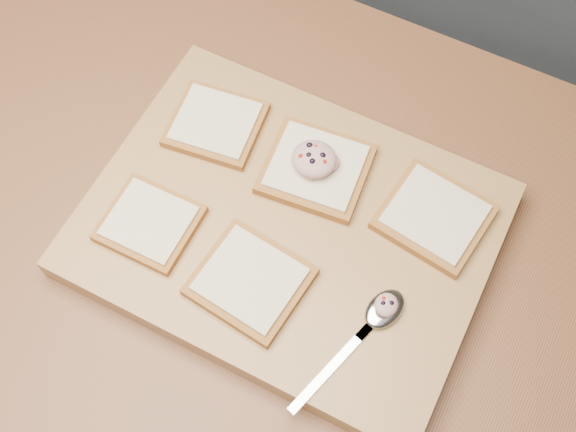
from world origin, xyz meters
name	(u,v)px	position (x,y,z in m)	size (l,w,h in m)	color
ground	(303,397)	(0.00, 0.00, 0.00)	(4.00, 4.00, 0.00)	#515459
island_counter	(308,344)	(0.00, 0.00, 0.45)	(2.00, 0.80, 0.90)	slate
cutting_board	(288,230)	(-0.04, 0.00, 0.92)	(0.50, 0.38, 0.04)	#9E6D44
bread_far_left	(216,124)	(-0.19, 0.08, 0.95)	(0.13, 0.12, 0.02)	#9C5D28
bread_far_center	(316,168)	(-0.04, 0.08, 0.95)	(0.14, 0.13, 0.02)	#9C5D28
bread_far_right	(434,216)	(0.12, 0.08, 0.95)	(0.14, 0.13, 0.02)	#9C5D28
bread_near_left	(150,223)	(-0.19, -0.08, 0.95)	(0.11, 0.10, 0.02)	#9C5D28
bread_near_center	(250,281)	(-0.04, -0.09, 0.95)	(0.14, 0.13, 0.02)	#9C5D28
tuna_salad_dollop	(314,159)	(-0.04, 0.08, 0.97)	(0.06, 0.05, 0.03)	tan
spoon	(377,317)	(0.11, -0.07, 0.95)	(0.08, 0.19, 0.01)	silver
spoon_salad	(386,305)	(0.11, -0.05, 0.96)	(0.03, 0.03, 0.02)	tan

